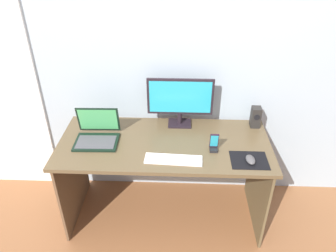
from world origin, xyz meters
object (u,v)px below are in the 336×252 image
at_px(monitor, 180,100).
at_px(phone_in_dock, 214,145).
at_px(speaker_right, 256,117).
at_px(laptop, 97,134).
at_px(keyboard_external, 173,160).
at_px(mouse, 251,160).

relative_size(monitor, phone_in_dock, 3.62).
distance_m(speaker_right, phone_in_dock, 0.48).
height_order(laptop, keyboard_external, laptop).
distance_m(speaker_right, laptop, 1.21).
bearing_deg(laptop, monitor, 22.13).
bearing_deg(laptop, mouse, -11.46).
relative_size(speaker_right, keyboard_external, 0.43).
distance_m(laptop, keyboard_external, 0.61).
distance_m(monitor, keyboard_external, 0.51).
relative_size(monitor, laptop, 1.59).
xyz_separation_m(keyboard_external, mouse, (0.51, 0.00, 0.02)).
bearing_deg(phone_in_dock, mouse, -27.32).
bearing_deg(keyboard_external, phone_in_dock, 26.68).
bearing_deg(speaker_right, laptop, -168.65).
distance_m(speaker_right, keyboard_external, 0.78).
relative_size(speaker_right, mouse, 1.65).
xyz_separation_m(speaker_right, laptop, (-1.19, -0.24, -0.04)).
distance_m(monitor, laptop, 0.67).
relative_size(keyboard_external, mouse, 3.87).
height_order(laptop, phone_in_dock, laptop).
bearing_deg(mouse, phone_in_dock, 145.68).
relative_size(laptop, keyboard_external, 0.82).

